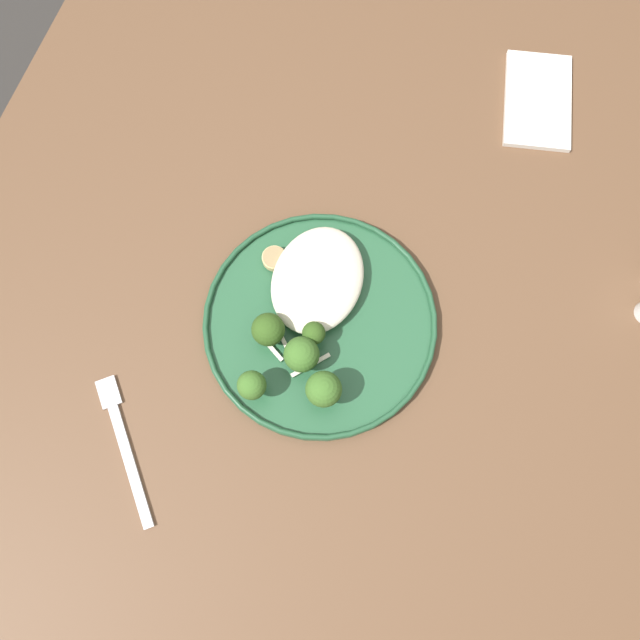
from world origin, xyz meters
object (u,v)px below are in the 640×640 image
(broccoli_floret_right_tilted, at_px, (252,385))
(dinner_fork, at_px, (124,445))
(broccoli_floret_front_edge, at_px, (314,334))
(seared_scallop_front_small, at_px, (292,283))
(seared_scallop_half_hidden, at_px, (321,286))
(broccoli_floret_tall_stalk, at_px, (302,355))
(seared_scallop_right_edge, at_px, (274,258))
(folded_napkin, at_px, (538,100))
(seared_scallop_on_noodles, at_px, (322,266))
(dinner_plate, at_px, (320,323))
(broccoli_floret_split_head, at_px, (324,389))
(seared_scallop_tiny_bay, at_px, (344,284))
(broccoli_floret_left_leaning, at_px, (269,329))

(broccoli_floret_right_tilted, xyz_separation_m, dinner_fork, (0.11, -0.12, -0.04))
(broccoli_floret_front_edge, bearing_deg, seared_scallop_front_small, -139.29)
(seared_scallop_half_hidden, distance_m, dinner_fork, 0.30)
(seared_scallop_half_hidden, bearing_deg, broccoli_floret_tall_stalk, 5.32)
(seared_scallop_right_edge, bearing_deg, folded_napkin, 142.77)
(broccoli_floret_right_tilted, bearing_deg, seared_scallop_on_noodles, 171.35)
(dinner_plate, xyz_separation_m, broccoli_floret_split_head, (0.08, 0.03, 0.04))
(seared_scallop_half_hidden, relative_size, broccoli_floret_split_head, 0.41)
(broccoli_floret_front_edge, height_order, folded_napkin, broccoli_floret_front_edge)
(seared_scallop_half_hidden, relative_size, broccoli_floret_front_edge, 0.56)
(seared_scallop_tiny_bay, distance_m, seared_scallop_right_edge, 0.09)
(seared_scallop_tiny_bay, distance_m, broccoli_floret_front_edge, 0.08)
(broccoli_floret_tall_stalk, xyz_separation_m, dinner_fork, (0.16, -0.17, -0.04))
(broccoli_floret_tall_stalk, bearing_deg, broccoli_floret_left_leaning, -109.58)
(seared_scallop_right_edge, relative_size, broccoli_floret_left_leaning, 0.58)
(broccoli_floret_tall_stalk, height_order, broccoli_floret_left_leaning, broccoli_floret_tall_stalk)
(seared_scallop_right_edge, relative_size, broccoli_floret_tall_stalk, 0.56)
(dinner_plate, xyz_separation_m, dinner_fork, (0.22, -0.17, -0.01))
(broccoli_floret_front_edge, height_order, broccoli_floret_tall_stalk, broccoli_floret_tall_stalk)
(seared_scallop_front_small, relative_size, broccoli_floret_left_leaning, 0.51)
(seared_scallop_on_noodles, xyz_separation_m, folded_napkin, (-0.33, 0.20, -0.02))
(broccoli_floret_front_edge, relative_size, broccoli_floret_right_tilted, 0.81)
(broccoli_floret_front_edge, distance_m, broccoli_floret_tall_stalk, 0.03)
(broccoli_floret_split_head, relative_size, broccoli_floret_left_leaning, 1.14)
(broccoli_floret_left_leaning, bearing_deg, seared_scallop_half_hidden, 153.39)
(dinner_fork, bearing_deg, seared_scallop_right_edge, 161.68)
(seared_scallop_half_hidden, distance_m, folded_napkin, 0.41)
(seared_scallop_tiny_bay, xyz_separation_m, broccoli_floret_front_edge, (0.08, -0.01, 0.02))
(broccoli_floret_split_head, bearing_deg, broccoli_floret_left_leaning, -119.35)
(dinner_plate, relative_size, folded_napkin, 1.93)
(seared_scallop_tiny_bay, bearing_deg, broccoli_floret_split_head, 8.49)
(seared_scallop_on_noodles, height_order, broccoli_floret_right_tilted, broccoli_floret_right_tilted)
(seared_scallop_tiny_bay, bearing_deg, broccoli_floret_front_edge, -9.41)
(seared_scallop_right_edge, bearing_deg, broccoli_floret_left_leaning, 16.87)
(seared_scallop_half_hidden, xyz_separation_m, broccoli_floret_split_head, (0.13, 0.05, 0.03))
(seared_scallop_half_hidden, bearing_deg, seared_scallop_on_noodles, -165.47)
(seared_scallop_right_edge, height_order, broccoli_floret_front_edge, broccoli_floret_front_edge)
(dinner_plate, height_order, broccoli_floret_right_tilted, broccoli_floret_right_tilted)
(broccoli_floret_front_edge, relative_size, broccoli_floret_left_leaning, 0.83)
(broccoli_floret_front_edge, height_order, broccoli_floret_right_tilted, broccoli_floret_right_tilted)
(seared_scallop_half_hidden, height_order, broccoli_floret_left_leaning, broccoli_floret_left_leaning)
(broccoli_floret_tall_stalk, height_order, broccoli_floret_split_head, broccoli_floret_split_head)
(seared_scallop_on_noodles, distance_m, seared_scallop_right_edge, 0.06)
(seared_scallop_front_small, xyz_separation_m, seared_scallop_on_noodles, (-0.03, 0.03, 0.00))
(seared_scallop_on_noodles, xyz_separation_m, broccoli_floret_left_leaning, (0.10, -0.03, 0.02))
(broccoli_floret_split_head, xyz_separation_m, folded_napkin, (-0.49, 0.15, -0.04))
(dinner_plate, bearing_deg, broccoli_floret_left_leaning, -55.23)
(seared_scallop_on_noodles, relative_size, broccoli_floret_tall_stalk, 0.45)
(dinner_plate, relative_size, dinner_fork, 1.89)
(broccoli_floret_left_leaning, xyz_separation_m, folded_napkin, (-0.44, 0.23, -0.04))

